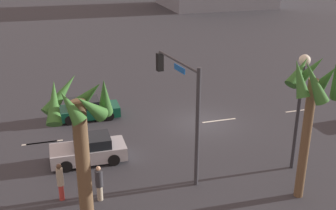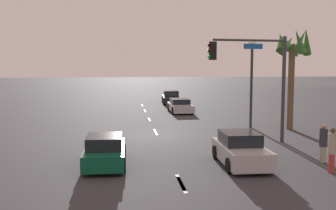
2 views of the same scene
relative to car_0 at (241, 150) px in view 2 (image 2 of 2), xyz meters
The scene contains 16 objects.
ground_plane 8.29m from the car_0, 158.96° to the right, with size 220.00×220.00×0.00m, color #333338.
lane_stripe_0 25.90m from the car_0, behind, with size 2.37×0.14×0.01m, color silver.
lane_stripe_1 20.88m from the car_0, behind, with size 2.30×0.14×0.01m, color silver.
lane_stripe_2 15.07m from the car_0, 168.63° to the right, with size 2.06×0.14×0.01m, color silver.
lane_stripe_3 9.29m from the car_0, 161.32° to the right, with size 2.34×0.14×0.01m, color silver.
lane_stripe_4 3.80m from the car_0, 52.53° to the right, with size 2.07×0.14×0.01m, color silver.
lane_stripe_5 3.97m from the car_0, 49.19° to the right, with size 2.01×0.14×0.01m, color silver.
car_0 is the anchor object (origin of this frame).
car_1 19.12m from the car_0, behind, with size 4.59×1.99×1.23m.
car_2 5.88m from the car_0, 95.53° to the right, with size 4.07×1.82×1.35m.
car_3 27.36m from the car_0, behind, with size 4.58×2.13×1.43m.
traffic_signal 5.98m from the car_0, 152.83° to the left, with size 0.89×4.54×5.88m.
streetlamp 11.24m from the car_0, 159.45° to the left, with size 0.56×0.56×6.05m.
pedestrian_0 3.79m from the car_0, 90.26° to the left, with size 0.42×0.42×1.74m.
pedestrian_1 3.67m from the car_0, 63.20° to the left, with size 0.41×0.41×1.84m.
palm_tree_1 11.63m from the car_0, 145.21° to the left, with size 2.41×2.57×6.75m.
Camera 2 is at (24.23, -2.12, 4.36)m, focal length 42.66 mm.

